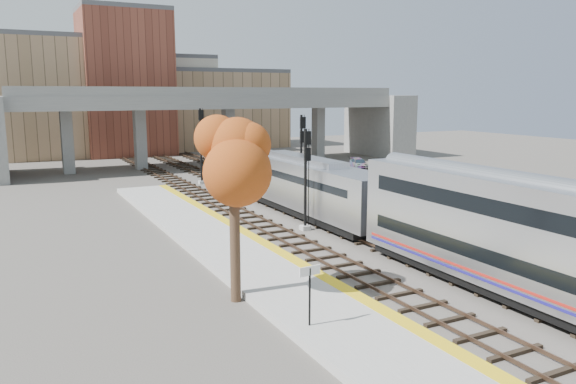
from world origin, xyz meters
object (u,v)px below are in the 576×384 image
signal_mast_mid (302,160)px  car_b (357,176)px  tree (234,156)px  car_a (342,180)px  locomotive (304,184)px  signal_mast_near (306,182)px  car_c (359,164)px  signal_mast_far (201,146)px

signal_mast_mid → car_b: 12.82m
signal_mast_mid → car_b: size_ratio=2.22×
tree → car_a: tree is taller
locomotive → tree: 18.03m
locomotive → signal_mast_mid: size_ratio=2.67×
locomotive → signal_mast_near: signal_mast_near is taller
car_b → locomotive: bearing=-128.1°
tree → car_a: (19.91, 22.91, -5.59)m
signal_mast_near → car_a: size_ratio=1.77×
locomotive → car_c: locomotive is taller
signal_mast_mid → car_a: 9.09m
signal_mast_mid → signal_mast_far: 13.70m
car_a → signal_mast_far: bearing=143.5°
car_b → car_c: bearing=63.9°
tree → car_c: size_ratio=2.07×
signal_mast_near → tree: (-8.75, -9.74, 3.08)m
tree → car_b: bearing=47.5°
car_b → car_c: size_ratio=0.79×
signal_mast_near → signal_mast_far: bearing=90.0°
car_c → signal_mast_far: bearing=-155.0°
car_a → tree: bearing=-131.5°
locomotive → car_a: locomotive is taller
car_a → signal_mast_mid: bearing=-145.4°
locomotive → signal_mast_near: 4.69m
signal_mast_near → car_a: bearing=49.7°
car_a → car_b: car_a is taller
car_a → car_b: size_ratio=1.16×
tree → car_a: 30.86m
tree → locomotive: bearing=51.9°
tree → signal_mast_mid: bearing=54.4°
locomotive → car_a: bearing=45.0°
signal_mast_far → tree: tree is taller
tree → car_b: tree is taller
signal_mast_near → car_a: (11.16, 13.16, -2.51)m
signal_mast_mid → car_a: size_ratio=1.91×
signal_mast_far → car_c: signal_mast_far is taller
signal_mast_mid → car_b: signal_mast_mid is taller
signal_mast_mid → tree: tree is taller
locomotive → car_a: (9.06, 9.08, -1.60)m
signal_mast_mid → car_c: size_ratio=1.74×
car_a → car_c: bearing=49.0°
signal_mast_near → tree: tree is taller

